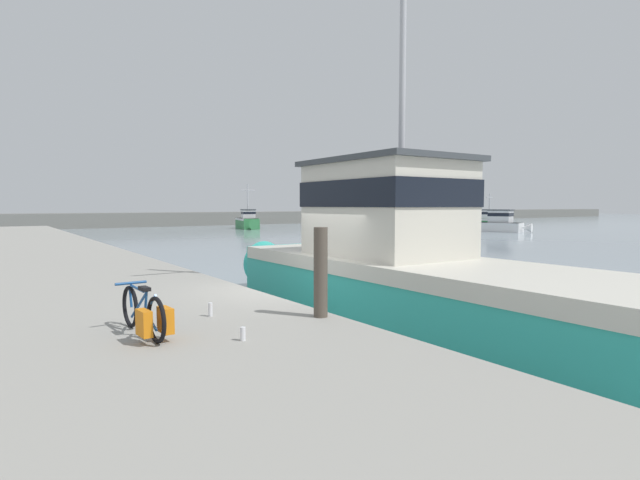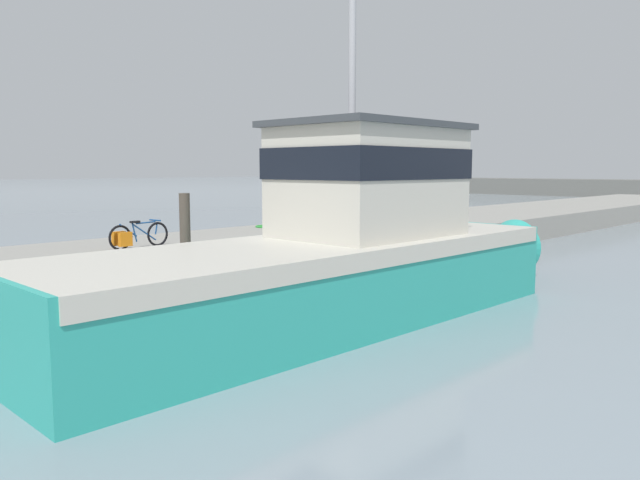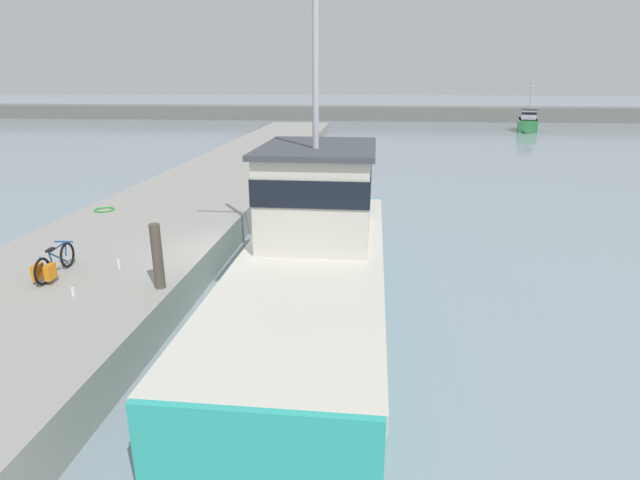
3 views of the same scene
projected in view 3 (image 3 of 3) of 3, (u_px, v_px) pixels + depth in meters
The scene contains 10 objects.
ground_plane at pixel (235, 283), 13.36m from camera, with size 320.00×320.00×0.00m, color #84939E.
dock_pier at pixel (108, 262), 13.54m from camera, with size 5.71×80.00×0.92m, color gray.
far_shoreline at pixel (578, 114), 63.53m from camera, with size 180.00×5.00×1.74m, color slate.
fishing_boat_main at pixel (315, 252), 11.64m from camera, with size 3.27×13.02×10.15m.
boat_red_outer at pixel (528, 123), 51.96m from camera, with size 2.93×6.04×5.09m.
bicycle_touring at pixel (51, 265), 11.18m from camera, with size 0.49×1.67×0.68m.
mooring_post at pixel (157, 256), 10.54m from camera, with size 0.22×0.22×1.43m, color #51473D.
hose_coil at pixel (104, 210), 17.05m from camera, with size 0.67×0.67×0.06m, color green.
water_bottle_by_bike at pixel (73, 292), 10.33m from camera, with size 0.07×0.07×0.18m, color silver.
water_bottle_on_curb at pixel (119, 264), 11.82m from camera, with size 0.07×0.07×0.22m, color silver.
Camera 3 is at (3.44, -12.08, 5.22)m, focal length 28.00 mm.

